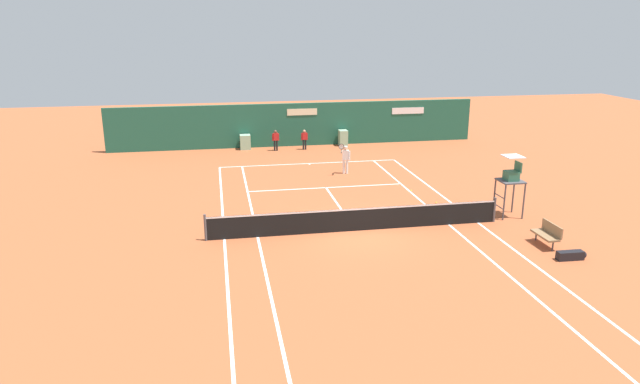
{
  "coord_description": "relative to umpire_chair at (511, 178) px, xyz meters",
  "views": [
    {
      "loc": [
        -5.41,
        -21.12,
        8.13
      ],
      "look_at": [
        -0.93,
        3.05,
        0.8
      ],
      "focal_mm": 32.02,
      "sensor_mm": 36.0,
      "label": 1
    }
  ],
  "objects": [
    {
      "name": "umpire_chair",
      "position": [
        0.0,
        0.0,
        0.0
      ],
      "size": [
        1.0,
        1.0,
        2.7
      ],
      "rotation": [
        0.0,
        0.0,
        1.57
      ],
      "color": "#47474C",
      "rests_on": "ground_plane"
    },
    {
      "name": "tennis_ball_by_sideline",
      "position": [
        -2.86,
        4.45,
        -1.7
      ],
      "size": [
        0.07,
        0.07,
        0.07
      ],
      "primitive_type": "sphere",
      "color": "#CCE033",
      "rests_on": "ground_plane"
    },
    {
      "name": "ground_plane",
      "position": [
        -6.96,
        -0.01,
        -1.73
      ],
      "size": [
        80.0,
        80.0,
        0.01
      ],
      "color": "#A8512D"
    },
    {
      "name": "tennis_ball_mid_court",
      "position": [
        -2.39,
        2.3,
        -1.7
      ],
      "size": [
        0.07,
        0.07,
        0.07
      ],
      "primitive_type": "sphere",
      "color": "#CCE033",
      "rests_on": "ground_plane"
    },
    {
      "name": "ball_kid_centre_post",
      "position": [
        -6.61,
        15.04,
        -0.97
      ],
      "size": [
        0.44,
        0.19,
        1.33
      ],
      "rotation": [
        0.0,
        0.0,
        3.21
      ],
      "color": "black",
      "rests_on": "ground_plane"
    },
    {
      "name": "sponsor_back_wall",
      "position": [
        -6.97,
        16.39,
        -0.33
      ],
      "size": [
        25.0,
        1.02,
        2.91
      ],
      "color": "#1E5642",
      "rests_on": "ground_plane"
    },
    {
      "name": "equipment_bag",
      "position": [
        -0.08,
        -4.84,
        -1.58
      ],
      "size": [
        1.11,
        0.33,
        0.32
      ],
      "color": "black",
      "rests_on": "ground_plane"
    },
    {
      "name": "player_on_baseline",
      "position": [
        -5.36,
        8.39,
        -0.79
      ],
      "size": [
        0.75,
        0.65,
        1.8
      ],
      "rotation": [
        0.0,
        0.0,
        2.89
      ],
      "color": "white",
      "rests_on": "ground_plane"
    },
    {
      "name": "tennis_net",
      "position": [
        -6.96,
        -0.58,
        -1.23
      ],
      "size": [
        12.1,
        0.1,
        1.07
      ],
      "color": "#4C4C51",
      "rests_on": "ground_plane"
    },
    {
      "name": "player_bench",
      "position": [
        -0.25,
        -3.45,
        -1.23
      ],
      "size": [
        0.54,
        1.3,
        0.88
      ],
      "rotation": [
        0.0,
        0.0,
        1.57
      ],
      "color": "#38383D",
      "rests_on": "ground_plane"
    },
    {
      "name": "ball_kid_right_post",
      "position": [
        -8.53,
        15.04,
        -0.95
      ],
      "size": [
        0.46,
        0.19,
        1.37
      ],
      "rotation": [
        0.0,
        0.0,
        3.21
      ],
      "color": "black",
      "rests_on": "ground_plane"
    }
  ]
}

